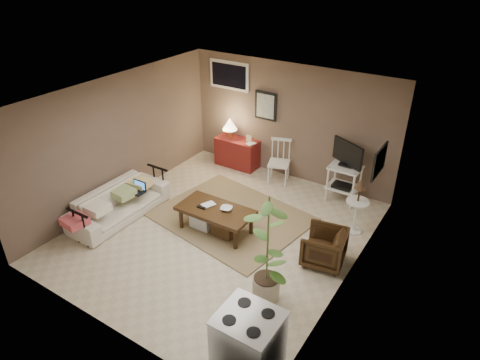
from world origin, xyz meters
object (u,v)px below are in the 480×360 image
Objects in this scene: tv_stand at (345,171)px; potted_plant at (268,246)px; sofa at (118,199)px; stove at (248,345)px; red_console at (237,150)px; spindle_chair at (279,163)px; armchair at (324,246)px; coffee_table at (215,218)px; side_table at (358,200)px.

tv_stand is 3.07m from potted_plant.
stove is at bearing -112.17° from sofa.
tv_stand reaches higher than red_console.
spindle_chair is 1.44× the size of armchair.
spindle_chair is at bearing 114.01° from stove.
sofa is 1.13× the size of potted_plant.
stove is at bearing -46.61° from coffee_table.
red_console is at bearing 161.84° from side_table.
stove is at bearing -69.72° from potted_plant.
sofa is 4.18m from side_table.
potted_plant reaches higher than tv_stand.
tv_stand is 0.73× the size of potted_plant.
sofa is 1.86× the size of side_table.
side_table is 1.62× the size of armchair.
side_table reaches higher than sofa.
spindle_chair is 0.54× the size of potted_plant.
potted_plant is (3.25, -0.34, 0.52)m from sofa.
side_table is at bearing 77.22° from potted_plant.
sofa is 3.31m from potted_plant.
spindle_chair is (1.14, -0.15, 0.05)m from red_console.
sofa is at bearing 157.83° from stove.
tv_stand is 1.19× the size of side_table.
sofa is 4.20m from tv_stand.
sofa is 3.70m from armchair.
side_table is (1.94, -0.86, 0.21)m from spindle_chair.
stove is (3.02, -4.36, 0.06)m from red_console.
red_console is 3.61m from armchair.
stove reaches higher than sofa.
potted_plant is at bearing -88.89° from tv_stand.
tv_stand is at bearing -176.72° from armchair.
coffee_table is at bearing -147.30° from side_table.
spindle_chair reaches higher than coffee_table.
sofa is at bearing -139.53° from tv_stand.
stove is at bearing -83.41° from tv_stand.
sofa reaches higher than armchair.
potted_plant is at bearing -27.39° from armchair.
side_table is at bearing -23.87° from spindle_chair.
armchair is 0.71× the size of stove.
red_console is 1.24× the size of stove.
tv_stand is at bearing 91.11° from potted_plant.
armchair is 0.38× the size of potted_plant.
red_console reaches higher than spindle_chair.
potted_plant is at bearing -51.03° from red_console.
potted_plant reaches higher than sofa.
potted_plant reaches higher than spindle_chair.
potted_plant is (0.06, -3.06, 0.25)m from tv_stand.
stove is (1.94, -2.06, 0.17)m from coffee_table.
stove is at bearing -65.99° from spindle_chair.
coffee_table is 1.87m from potted_plant.
coffee_table is 1.26× the size of side_table.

